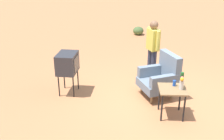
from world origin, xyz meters
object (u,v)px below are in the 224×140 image
object	(u,v)px
armchair	(161,77)
side_table	(172,93)
soda_can_blue	(174,83)
bottle_wine_green	(182,80)
tv_on_stand	(67,63)
person_standing	(153,47)
flower_vase	(182,83)

from	to	relation	value
armchair	side_table	size ratio (longest dim) A/B	1.67
side_table	soda_can_blue	size ratio (longest dim) A/B	5.22
side_table	bottle_wine_green	size ratio (longest dim) A/B	1.99
armchair	tv_on_stand	size ratio (longest dim) A/B	1.03
person_standing	soda_can_blue	world-z (taller)	person_standing
flower_vase	bottle_wine_green	bearing A→B (deg)	168.94
armchair	flower_vase	xyz separation A→B (m)	(0.89, 0.29, 0.29)
armchair	flower_vase	bearing A→B (deg)	17.78
tv_on_stand	flower_vase	distance (m)	2.70
side_table	person_standing	world-z (taller)	person_standing
person_standing	soda_can_blue	bearing A→B (deg)	10.18
armchair	person_standing	distance (m)	1.06
person_standing	flower_vase	xyz separation A→B (m)	(1.85, 0.42, -0.15)
armchair	soda_can_blue	bearing A→B (deg)	12.93
side_table	person_standing	size ratio (longest dim) A/B	0.39
bottle_wine_green	flower_vase	size ratio (longest dim) A/B	1.21
armchair	side_table	bearing A→B (deg)	7.91
armchair	person_standing	bearing A→B (deg)	-172.00
tv_on_stand	person_standing	size ratio (longest dim) A/B	0.63
soda_can_blue	armchair	bearing A→B (deg)	-167.07
tv_on_stand	flower_vase	xyz separation A→B (m)	(0.95, 2.53, 0.00)
tv_on_stand	person_standing	distance (m)	2.30
person_standing	soda_can_blue	xyz separation A→B (m)	(1.70, 0.31, -0.24)
side_table	soda_can_blue	xyz separation A→B (m)	(-0.13, 0.05, 0.16)
armchair	flower_vase	size ratio (longest dim) A/B	4.00
side_table	bottle_wine_green	xyz separation A→B (m)	(-0.10, 0.19, 0.25)
person_standing	bottle_wine_green	bearing A→B (deg)	14.36
flower_vase	tv_on_stand	bearing A→B (deg)	-110.55
side_table	soda_can_blue	bearing A→B (deg)	159.33
bottle_wine_green	soda_can_blue	xyz separation A→B (m)	(-0.03, -0.14, -0.10)
bottle_wine_green	armchair	bearing A→B (deg)	-158.32
tv_on_stand	person_standing	xyz separation A→B (m)	(-0.90, 2.11, 0.16)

